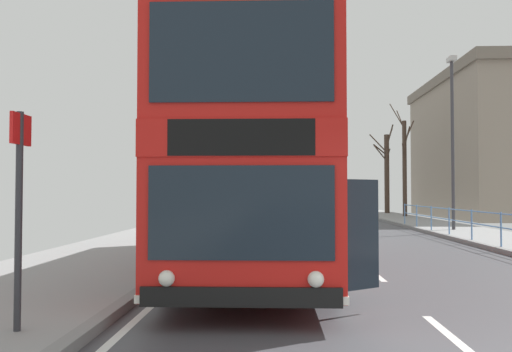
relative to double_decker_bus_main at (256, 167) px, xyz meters
name	(u,v)px	position (x,y,z in m)	size (l,w,h in m)	color
double_decker_bus_main	(256,167)	(0.00, 0.00, 0.00)	(3.33, 10.76, 4.34)	red
pedestrian_railing_far_kerb	(501,223)	(6.97, 3.88, -1.44)	(0.05, 22.98, 1.01)	#598CC6
bus_stop_sign_near	(19,194)	(-2.49, -5.76, -0.59)	(0.08, 0.44, 2.50)	#2D2D33
street_lamp_far_side	(452,129)	(7.99, 11.04, 2.19)	(0.28, 0.60, 7.43)	#38383D
bare_tree_far_00	(387,170)	(9.03, 29.55, 1.22)	(2.07, 2.06, 7.06)	#423328
bare_tree_far_01	(405,164)	(9.12, 24.17, 1.37)	(1.86, 2.30, 7.79)	#423328
background_building_00	(500,146)	(16.20, 25.85, 2.75)	(9.02, 15.57, 9.99)	gray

